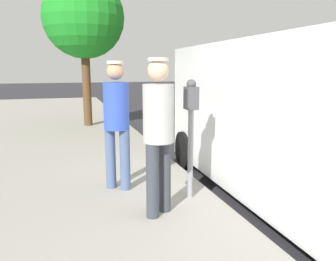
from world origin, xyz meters
TOP-DOWN VIEW (x-y plane):
  - ground_plane at (0.00, 0.00)m, footprint 80.00×80.00m
  - sidewalk_slab at (3.50, 0.00)m, footprint 5.00×32.00m
  - parking_meter_near at (1.35, -0.28)m, footprint 0.14×0.18m
  - pedestrian_in_blue at (2.18, -0.89)m, footprint 0.34×0.34m
  - pedestrian_in_gray at (1.88, 0.08)m, footprint 0.34×0.34m
  - parked_van at (-0.15, 0.10)m, footprint 2.20×5.23m
  - street_tree at (2.16, -6.38)m, footprint 2.25×2.25m

SIDE VIEW (x-z plane):
  - ground_plane at x=0.00m, z-range 0.00..0.00m
  - sidewalk_slab at x=3.50m, z-range 0.00..0.15m
  - parked_van at x=-0.15m, z-range 0.08..2.23m
  - pedestrian_in_blue at x=2.18m, z-range 0.28..2.03m
  - pedestrian_in_gray at x=1.88m, z-range 0.29..2.05m
  - parking_meter_near at x=1.35m, z-range 0.42..1.94m
  - street_tree at x=2.16m, z-range 1.08..5.24m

